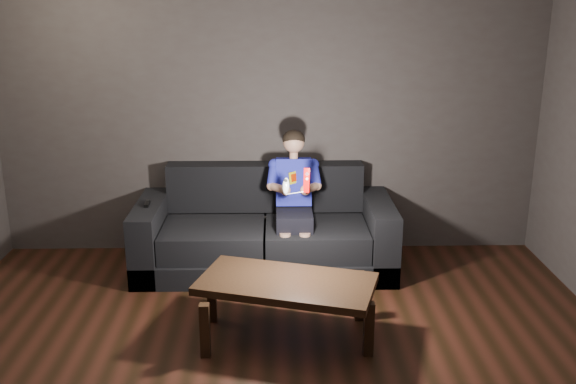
{
  "coord_description": "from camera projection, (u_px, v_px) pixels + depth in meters",
  "views": [
    {
      "loc": [
        0.05,
        -3.32,
        2.34
      ],
      "look_at": [
        0.15,
        1.55,
        0.85
      ],
      "focal_mm": 40.0,
      "sensor_mm": 36.0,
      "label": 1
    }
  ],
  "objects": [
    {
      "name": "back_wall",
      "position": [
        270.0,
        110.0,
        5.86
      ],
      "size": [
        5.0,
        0.04,
        2.7
      ],
      "primitive_type": "cube",
      "color": "#3D3534",
      "rests_on": "ground"
    },
    {
      "name": "sofa",
      "position": [
        265.0,
        237.0,
        5.73
      ],
      "size": [
        2.25,
        0.97,
        0.87
      ],
      "color": "black",
      "rests_on": "floor"
    },
    {
      "name": "child",
      "position": [
        294.0,
        190.0,
        5.54
      ],
      "size": [
        0.46,
        0.57,
        1.14
      ],
      "color": "black",
      "rests_on": "sofa"
    },
    {
      "name": "wii_remote_red",
      "position": [
        307.0,
        180.0,
        5.06
      ],
      "size": [
        0.06,
        0.08,
        0.2
      ],
      "color": "#EC0606",
      "rests_on": "child"
    },
    {
      "name": "nunchuk_white",
      "position": [
        286.0,
        186.0,
        5.08
      ],
      "size": [
        0.07,
        0.09,
        0.14
      ],
      "color": "white",
      "rests_on": "child"
    },
    {
      "name": "wii_remote_black",
      "position": [
        147.0,
        204.0,
        5.53
      ],
      "size": [
        0.04,
        0.15,
        0.03
      ],
      "color": "black",
      "rests_on": "sofa"
    },
    {
      "name": "coffee_table",
      "position": [
        286.0,
        288.0,
        4.49
      ],
      "size": [
        1.34,
        0.93,
        0.44
      ],
      "color": "black",
      "rests_on": "floor"
    }
  ]
}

